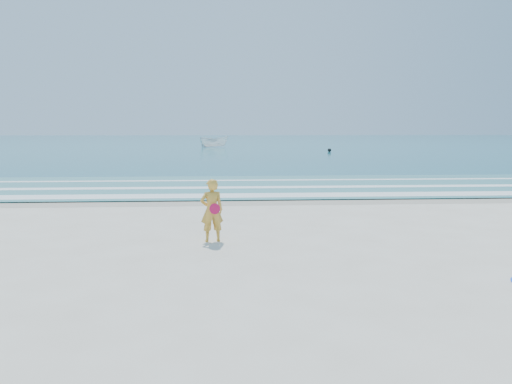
{
  "coord_description": "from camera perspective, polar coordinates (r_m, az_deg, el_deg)",
  "views": [
    {
      "loc": [
        -0.93,
        -10.55,
        2.86
      ],
      "look_at": [
        -0.02,
        4.0,
        1.0
      ],
      "focal_mm": 35.0,
      "sensor_mm": 36.0,
      "label": 1
    }
  ],
  "objects": [
    {
      "name": "buoy",
      "position": [
        61.22,
        8.38,
        4.76
      ],
      "size": [
        0.44,
        0.44,
        0.44
      ],
      "primitive_type": "sphere",
      "color": "black",
      "rests_on": "ocean"
    },
    {
      "name": "foam_near",
      "position": [
        21.06,
        -1.03,
        -0.39
      ],
      "size": [
        400.0,
        1.4,
        0.01
      ],
      "primitive_type": "cube",
      "color": "white",
      "rests_on": "shallow"
    },
    {
      "name": "foam_mid",
      "position": [
        23.94,
        -1.34,
        0.53
      ],
      "size": [
        400.0,
        0.9,
        0.01
      ],
      "primitive_type": "cube",
      "color": "white",
      "rests_on": "shallow"
    },
    {
      "name": "boat",
      "position": [
        76.03,
        -4.82,
        5.75
      ],
      "size": [
        4.4,
        1.8,
        1.68
      ],
      "primitive_type": "imported",
      "rotation": [
        0.0,
        0.0,
        1.61
      ],
      "color": "white",
      "rests_on": "ocean"
    },
    {
      "name": "wet_sand",
      "position": [
        19.78,
        -0.86,
        -1.04
      ],
      "size": [
        400.0,
        2.4,
        0.0
      ],
      "primitive_type": "cube",
      "color": "#B2A893",
      "rests_on": "ground"
    },
    {
      "name": "foam_far",
      "position": [
        27.21,
        -1.61,
        1.35
      ],
      "size": [
        400.0,
        0.6,
        0.01
      ],
      "primitive_type": "cube",
      "color": "white",
      "rests_on": "shallow"
    },
    {
      "name": "ground",
      "position": [
        10.97,
        1.4,
        -7.84
      ],
      "size": [
        400.0,
        400.0,
        0.0
      ],
      "primitive_type": "plane",
      "color": "silver",
      "rests_on": "ground"
    },
    {
      "name": "ocean",
      "position": [
        115.59,
        -3.13,
        5.85
      ],
      "size": [
        400.0,
        190.0,
        0.04
      ],
      "primitive_type": "cube",
      "color": "#19727F",
      "rests_on": "ground"
    },
    {
      "name": "shallow",
      "position": [
        24.73,
        -1.41,
        0.73
      ],
      "size": [
        400.0,
        10.0,
        0.01
      ],
      "primitive_type": "cube",
      "color": "#59B7AD",
      "rests_on": "ocean"
    },
    {
      "name": "woman",
      "position": [
        12.67,
        -5.07,
        -2.11
      ],
      "size": [
        0.65,
        0.49,
        1.6
      ],
      "color": "gold",
      "rests_on": "ground"
    }
  ]
}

